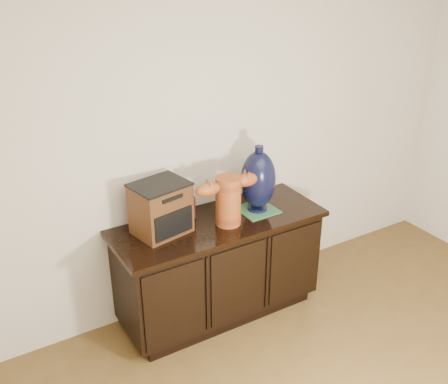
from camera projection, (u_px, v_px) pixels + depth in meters
sideboard at (219, 267)px, 3.67m from camera, size 1.46×0.56×0.75m
terracotta_vessel at (228, 198)px, 3.39m from camera, size 0.47×0.17×0.34m
tv_radio at (161, 208)px, 3.30m from camera, size 0.39×0.33×0.34m
green_mat at (257, 210)px, 3.64m from camera, size 0.25×0.25×0.01m
lamp_base at (258, 180)px, 3.54m from camera, size 0.24×0.24×0.47m
spray_can at (191, 206)px, 3.51m from camera, size 0.06×0.06×0.17m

